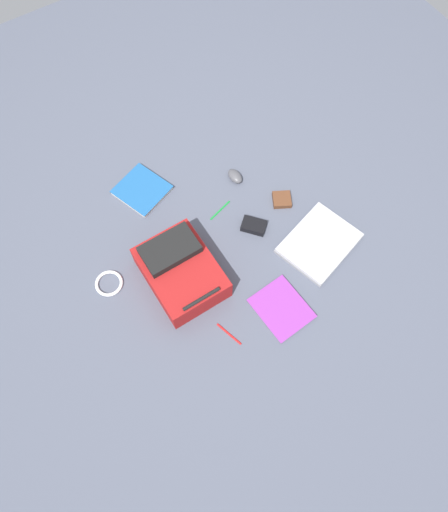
% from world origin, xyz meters
% --- Properties ---
extents(ground_plane, '(4.00, 4.00, 0.00)m').
position_xyz_m(ground_plane, '(0.00, 0.00, 0.00)').
color(ground_plane, '#4C5160').
extents(backpack, '(0.29, 0.39, 0.17)m').
position_xyz_m(backpack, '(0.23, 0.02, 0.07)').
color(backpack, maroon).
rests_on(backpack, ground_plane).
extents(laptop, '(0.41, 0.36, 0.03)m').
position_xyz_m(laptop, '(-0.40, 0.23, 0.02)').
color(laptop, '#929296').
rests_on(laptop, ground_plane).
extents(book_blue, '(0.22, 0.26, 0.01)m').
position_xyz_m(book_blue, '(-0.07, 0.39, 0.01)').
color(book_blue, silver).
rests_on(book_blue, ground_plane).
extents(book_manual, '(0.28, 0.29, 0.02)m').
position_xyz_m(book_manual, '(0.16, -0.48, 0.01)').
color(book_manual, silver).
rests_on(book_manual, ground_plane).
extents(computer_mouse, '(0.06, 0.09, 0.04)m').
position_xyz_m(computer_mouse, '(-0.27, -0.30, 0.02)').
color(computer_mouse, '#4C4C51').
rests_on(computer_mouse, ground_plane).
extents(cable_coil, '(0.13, 0.13, 0.02)m').
position_xyz_m(cable_coil, '(0.53, -0.12, 0.01)').
color(cable_coil, silver).
rests_on(cable_coil, ground_plane).
extents(power_brick, '(0.13, 0.14, 0.03)m').
position_xyz_m(power_brick, '(-0.19, -0.01, 0.02)').
color(power_brick, black).
rests_on(power_brick, ground_plane).
extents(pen_black, '(0.05, 0.13, 0.01)m').
position_xyz_m(pen_black, '(0.19, 0.37, 0.00)').
color(pen_black, red).
rests_on(pen_black, ground_plane).
extents(pen_blue, '(0.14, 0.05, 0.01)m').
position_xyz_m(pen_blue, '(-0.10, -0.18, 0.00)').
color(pen_blue, '#198C33').
rests_on(pen_blue, ground_plane).
extents(earbud_pouch, '(0.12, 0.12, 0.03)m').
position_xyz_m(earbud_pouch, '(-0.39, -0.06, 0.01)').
color(earbud_pouch, '#59331E').
rests_on(earbud_pouch, ground_plane).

